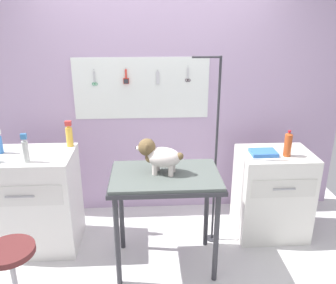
{
  "coord_description": "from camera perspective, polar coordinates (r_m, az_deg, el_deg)",
  "views": [
    {
      "loc": [
        -0.08,
        -2.32,
        2.11
      ],
      "look_at": [
        0.08,
        0.32,
        1.14
      ],
      "focal_mm": 37.42,
      "sensor_mm": 36.0,
      "label": 1
    }
  ],
  "objects": [
    {
      "name": "rear_wall_panel",
      "position": [
        3.73,
        -2.09,
        5.35
      ],
      "size": [
        4.0,
        0.11,
        2.3
      ],
      "color": "#B89DC1",
      "rests_on": "ground"
    },
    {
      "name": "grooming_table",
      "position": [
        2.91,
        -0.42,
        -7.01
      ],
      "size": [
        0.91,
        0.6,
        0.88
      ],
      "color": "#2D2D33",
      "rests_on": "ground"
    },
    {
      "name": "grooming_arm",
      "position": [
        3.23,
        7.61,
        -3.2
      ],
      "size": [
        0.3,
        0.11,
        1.78
      ],
      "color": "#2D2D33",
      "rests_on": "ground"
    },
    {
      "name": "dog",
      "position": [
        2.83,
        -1.55,
        -2.17
      ],
      "size": [
        0.39,
        0.25,
        0.29
      ],
      "color": "silver",
      "rests_on": "grooming_table"
    },
    {
      "name": "counter_left",
      "position": [
        3.54,
        -21.06,
        -8.93
      ],
      "size": [
        0.8,
        0.58,
        0.93
      ],
      "color": "silver",
      "rests_on": "ground"
    },
    {
      "name": "cabinet_right",
      "position": [
        3.65,
        16.56,
        -8.04
      ],
      "size": [
        0.68,
        0.54,
        0.87
      ],
      "color": "silver",
      "rests_on": "ground"
    },
    {
      "name": "stool",
      "position": [
        2.86,
        -24.25,
        -17.08
      ],
      "size": [
        0.36,
        0.36,
        0.55
      ],
      "color": "#9E9EA3",
      "rests_on": "ground"
    },
    {
      "name": "detangler_spray",
      "position": [
        3.39,
        -15.79,
        1.05
      ],
      "size": [
        0.06,
        0.06,
        0.25
      ],
      "color": "gold",
      "rests_on": "counter_left"
    },
    {
      "name": "spray_bottle_tall",
      "position": [
        3.14,
        -22.2,
        -1.2
      ],
      "size": [
        0.05,
        0.05,
        0.25
      ],
      "color": "#B7BBB7",
      "rests_on": "counter_left"
    },
    {
      "name": "soda_bottle",
      "position": [
        3.38,
        18.95,
        -0.36
      ],
      "size": [
        0.07,
        0.07,
        0.25
      ],
      "color": "#B4491F",
      "rests_on": "cabinet_right"
    },
    {
      "name": "supply_tray",
      "position": [
        3.39,
        15.27,
        -1.69
      ],
      "size": [
        0.24,
        0.18,
        0.04
      ],
      "color": "#346DBF",
      "rests_on": "cabinet_right"
    }
  ]
}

